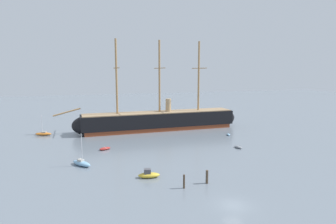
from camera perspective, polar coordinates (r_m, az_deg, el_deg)
The scene contains 10 objects.
ground_plane at distance 42.98m, azimuth 12.86°, elevation -17.64°, with size 400.00×400.00×0.00m, color slate.
tall_ship at distance 90.84m, azimuth -1.67°, elevation -1.66°, with size 57.88×11.75×27.87m.
motorboat_foreground_left at distance 51.57m, azimuth -3.85°, elevation -12.28°, with size 4.01×2.23×1.59m.
sailboat_mid_left at distance 60.00m, azimuth -16.79°, elevation -9.66°, with size 4.19×4.91×6.52m.
dinghy_mid_right at distance 71.98m, azimuth 13.75°, elevation -6.77°, with size 1.59×2.53×0.56m.
dinghy_alongside_bow at distance 70.07m, azimuth -12.40°, elevation -7.10°, with size 3.02×2.13×0.65m.
dinghy_alongside_stern at distance 85.25m, azimuth 11.91°, elevation -4.40°, with size 1.46×2.23×0.49m.
sailboat_far_left at distance 90.88m, azimuth -23.50°, elevation -3.96°, with size 4.85×2.68×6.05m.
mooring_piling_nearest at distance 49.26m, azimuth 7.74°, elevation -12.63°, with size 0.42×0.42×2.26m, color #4C3D2D.
mooring_piling_left_pair at distance 47.07m, azimuth 3.20°, elevation -13.60°, with size 0.31×0.31×2.24m, color #423323.
Camera 1 is at (-20.16, -33.09, 18.59)m, focal length 30.72 mm.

